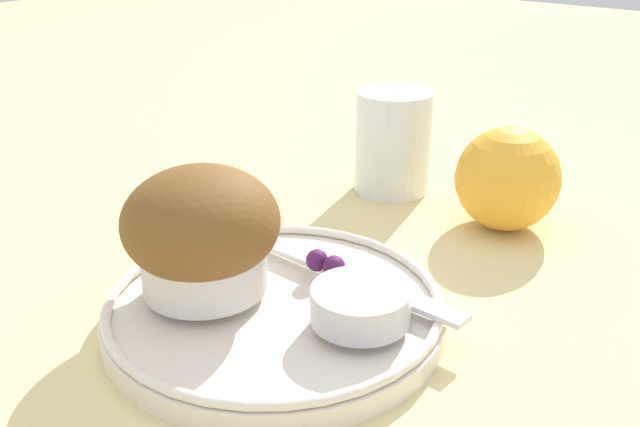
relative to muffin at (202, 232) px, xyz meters
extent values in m
plane|color=beige|center=(0.03, 0.02, -0.06)|extent=(3.00, 3.00, 0.00)
cylinder|color=silver|center=(0.04, 0.02, -0.05)|extent=(0.21, 0.21, 0.01)
torus|color=silver|center=(0.04, 0.02, -0.04)|extent=(0.20, 0.20, 0.01)
cylinder|color=silver|center=(0.00, 0.00, -0.02)|extent=(0.08, 0.08, 0.04)
ellipsoid|color=brown|center=(0.00, 0.00, 0.01)|extent=(0.09, 0.09, 0.07)
cylinder|color=silver|center=(0.10, 0.03, -0.03)|extent=(0.06, 0.06, 0.02)
cylinder|color=beige|center=(0.10, 0.03, -0.02)|extent=(0.05, 0.05, 0.00)
sphere|color=#4C194C|center=(0.04, 0.06, -0.03)|extent=(0.01, 0.01, 0.01)
sphere|color=#4C194C|center=(0.05, 0.06, -0.03)|extent=(0.01, 0.01, 0.01)
cube|color=silver|center=(0.06, 0.07, -0.04)|extent=(0.17, 0.02, 0.00)
sphere|color=#F4A82D|center=(0.09, 0.24, -0.02)|extent=(0.08, 0.08, 0.08)
cylinder|color=silver|center=(-0.03, 0.25, -0.01)|extent=(0.07, 0.07, 0.09)
camera|label=1|loc=(0.29, -0.25, 0.18)|focal=40.00mm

